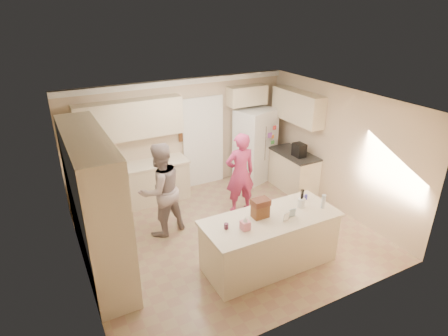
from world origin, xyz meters
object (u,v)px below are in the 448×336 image
island_base (270,242)px  utensil_crock (301,203)px  coffee_maker (299,150)px  teen_boy (161,190)px  refrigerator (255,145)px  teen_girl (240,173)px  tissue_box (245,225)px  dollhouse_body (260,211)px

island_base → utensil_crock: bearing=4.4°
utensil_crock → coffee_maker: bearing=52.9°
teen_boy → refrigerator: bearing=-171.7°
coffee_maker → teen_girl: 1.61m
coffee_maker → teen_girl: (-1.59, -0.11, -0.19)m
utensil_crock → refrigerator: bearing=72.4°
island_base → teen_girl: bearing=75.7°
teen_girl → utensil_crock: bearing=102.5°
utensil_crock → tissue_box: (-1.20, -0.15, -0.00)m
teen_boy → teen_girl: 1.72m
island_base → teen_boy: bearing=125.5°
refrigerator → dollhouse_body: bearing=-138.5°
island_base → dollhouse_body: (-0.15, 0.10, 0.60)m
refrigerator → teen_girl: (-1.13, -1.22, -0.02)m
utensil_crock → teen_boy: teen_boy is taller
coffee_maker → tissue_box: 3.28m
utensil_crock → teen_girl: 1.76m
coffee_maker → teen_girl: size_ratio=0.17×
tissue_box → teen_boy: bearing=110.9°
utensil_crock → island_base: bearing=-175.6°
refrigerator → island_base: 3.43m
tissue_box → teen_girl: 2.15m
island_base → teen_girl: size_ratio=1.26×
coffee_maker → teen_boy: teen_boy is taller
tissue_box → teen_boy: teen_boy is taller
island_base → tissue_box: (-0.55, -0.10, 0.56)m
teen_boy → utensil_crock: bearing=122.8°
island_base → dollhouse_body: dollhouse_body is taller
teen_boy → teen_girl: size_ratio=1.05×
coffee_maker → island_base: bearing=-137.2°
tissue_box → teen_boy: size_ratio=0.08×
teen_girl → refrigerator: bearing=-126.6°
refrigerator → utensil_crock: 3.11m
utensil_crock → teen_boy: size_ratio=0.08×
coffee_maker → refrigerator: bearing=112.6°
refrigerator → tissue_box: size_ratio=12.86×
teen_boy → tissue_box: bearing=95.7°
refrigerator → teen_girl: refrigerator is taller
island_base → teen_girl: (0.46, 1.79, 0.44)m
coffee_maker → utensil_crock: bearing=-127.1°
dollhouse_body → teen_girl: bearing=70.3°
refrigerator → tissue_box: 3.78m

